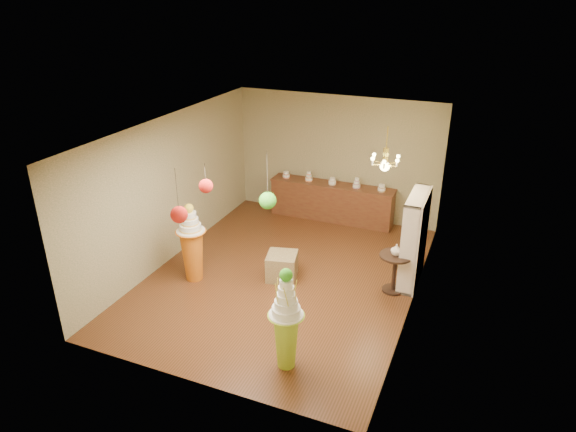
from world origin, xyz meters
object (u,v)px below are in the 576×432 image
at_px(sideboard, 332,201).
at_px(round_table, 395,268).
at_px(pedestal_green, 286,327).
at_px(pedestal_orange, 192,249).

bearing_deg(sideboard, round_table, -51.85).
bearing_deg(pedestal_green, round_table, 68.58).
bearing_deg(pedestal_orange, sideboard, 66.73).
distance_m(pedestal_green, round_table, 2.90).
bearing_deg(pedestal_orange, pedestal_green, -31.86).
distance_m(sideboard, round_table, 3.40).
xyz_separation_m(pedestal_green, round_table, (1.06, 2.70, -0.19)).
bearing_deg(sideboard, pedestal_green, -79.01).
bearing_deg(pedestal_green, sideboard, 100.99).
bearing_deg(round_table, pedestal_orange, -164.14).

